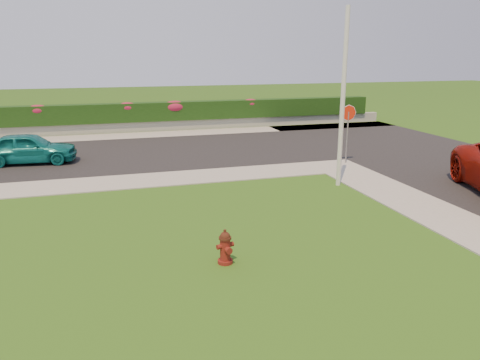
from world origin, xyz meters
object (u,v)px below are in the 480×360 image
object	(u,v)px
fire_hydrant	(225,247)
stop_sign	(348,120)
sedan_teal	(29,148)
utility_pole	(343,99)

from	to	relation	value
fire_hydrant	stop_sign	size ratio (longest dim) A/B	0.32
fire_hydrant	stop_sign	world-z (taller)	stop_sign
fire_hydrant	sedan_teal	world-z (taller)	sedan_teal
fire_hydrant	utility_pole	world-z (taller)	utility_pole
fire_hydrant	sedan_teal	distance (m)	12.95
fire_hydrant	sedan_teal	size ratio (longest dim) A/B	0.21
utility_pole	stop_sign	distance (m)	3.72
utility_pole	sedan_teal	bearing A→B (deg)	148.72
sedan_teal	stop_sign	distance (m)	13.47
sedan_teal	utility_pole	world-z (taller)	utility_pole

